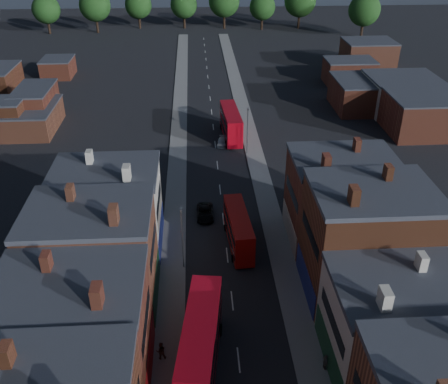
{
  "coord_description": "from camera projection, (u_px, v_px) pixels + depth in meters",
  "views": [
    {
      "loc": [
        -3.3,
        -16.12,
        36.65
      ],
      "look_at": [
        0.0,
        38.36,
        5.14
      ],
      "focal_mm": 40.0,
      "sensor_mm": 36.0,
      "label": 1
    }
  ],
  "objects": [
    {
      "name": "bus_0",
      "position": [
        201.0,
        343.0,
        44.19
      ],
      "size": [
        4.47,
        12.86,
        5.44
      ],
      "rotation": [
        0.0,
        0.0,
        -0.13
      ],
      "color": "#AE091B",
      "rests_on": "ground"
    },
    {
      "name": "ped_3",
      "position": [
        325.0,
        362.0,
        44.86
      ],
      "size": [
        0.62,
        1.04,
        1.66
      ],
      "primitive_type": "imported",
      "rotation": [
        0.0,
        0.0,
        1.76
      ],
      "color": "#5E5751",
      "rests_on": "pavement_east"
    },
    {
      "name": "ped_1",
      "position": [
        161.0,
        351.0,
        45.85
      ],
      "size": [
        0.97,
        0.61,
        1.88
      ],
      "primitive_type": "imported",
      "rotation": [
        0.0,
        0.0,
        3.26
      ],
      "color": "#46241C",
      "rests_on": "pavement_west"
    },
    {
      "name": "pavement_west",
      "position": [
        176.0,
        184.0,
        75.29
      ],
      "size": [
        3.0,
        200.0,
        0.12
      ],
      "primitive_type": "cube",
      "color": "gray",
      "rests_on": "ground"
    },
    {
      "name": "lamp_post_3",
      "position": [
        247.0,
        128.0,
        82.22
      ],
      "size": [
        0.25,
        0.7,
        8.12
      ],
      "color": "slate",
      "rests_on": "ground"
    },
    {
      "name": "car_2",
      "position": [
        205.0,
        213.0,
        67.16
      ],
      "size": [
        2.21,
        4.79,
        1.33
      ],
      "primitive_type": "imported",
      "rotation": [
        0.0,
        0.0,
        -0.0
      ],
      "color": "black",
      "rests_on": "ground"
    },
    {
      "name": "bus_1",
      "position": [
        238.0,
        229.0,
        60.73
      ],
      "size": [
        3.12,
        10.31,
        4.39
      ],
      "rotation": [
        0.0,
        0.0,
        0.07
      ],
      "color": "#AD0E09",
      "rests_on": "ground"
    },
    {
      "name": "lamp_post_2",
      "position": [
        182.0,
        234.0,
        55.74
      ],
      "size": [
        0.25,
        0.7,
        8.12
      ],
      "color": "slate",
      "rests_on": "ground"
    },
    {
      "name": "car_3",
      "position": [
        222.0,
        142.0,
        87.4
      ],
      "size": [
        2.07,
        4.01,
        1.11
      ],
      "primitive_type": "imported",
      "rotation": [
        0.0,
        0.0,
        -0.14
      ],
      "color": "silver",
      "rests_on": "ground"
    },
    {
      "name": "bus_2",
      "position": [
        231.0,
        123.0,
        89.16
      ],
      "size": [
        3.5,
        11.91,
        5.09
      ],
      "rotation": [
        0.0,
        0.0,
        0.06
      ],
      "color": "#AA0714",
      "rests_on": "ground"
    },
    {
      "name": "pavement_east",
      "position": [
        262.0,
        181.0,
        75.97
      ],
      "size": [
        3.0,
        200.0,
        0.12
      ],
      "primitive_type": "cube",
      "color": "gray",
      "rests_on": "ground"
    }
  ]
}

